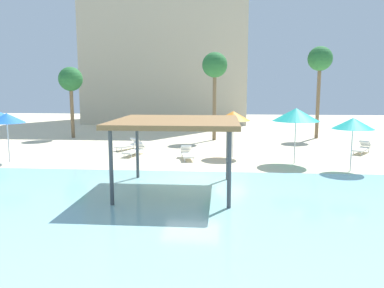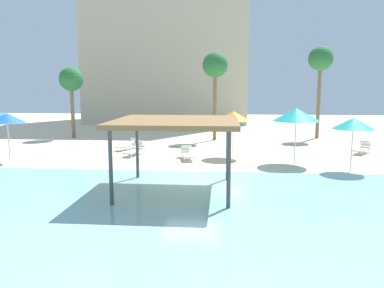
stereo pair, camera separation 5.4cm
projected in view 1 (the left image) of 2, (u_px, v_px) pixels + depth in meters
name	position (u px, v px, depth m)	size (l,w,h in m)	color
ground_plane	(191.00, 180.00, 16.89)	(80.00, 80.00, 0.00)	beige
lagoon_water	(177.00, 220.00, 11.71)	(44.00, 13.50, 0.04)	#8CC6CC
shade_pavilion	(176.00, 124.00, 14.58)	(4.72, 4.72, 2.85)	#42474C
beach_umbrella_blue_0	(7.00, 118.00, 20.40)	(1.91, 1.91, 2.69)	silver
beach_umbrella_teal_1	(296.00, 115.00, 19.96)	(2.47, 2.47, 2.98)	silver
beach_umbrella_teal_3	(353.00, 123.00, 18.24)	(1.97, 1.97, 2.62)	silver
beach_umbrella_orange_4	(233.00, 116.00, 21.94)	(1.98, 1.98, 2.70)	silver
lounge_chair_0	(187.00, 153.00, 21.68)	(0.98, 1.98, 0.74)	white
lounge_chair_2	(362.00, 148.00, 23.53)	(1.58, 1.90, 0.74)	white
lounge_chair_3	(135.00, 150.00, 22.89)	(1.12, 1.99, 0.74)	white
lounge_chair_4	(129.00, 145.00, 24.89)	(1.55, 1.91, 0.74)	white
palm_tree_0	(215.00, 67.00, 28.55)	(1.90, 1.90, 6.66)	brown
palm_tree_1	(320.00, 61.00, 29.57)	(1.90, 1.90, 7.20)	brown
palm_tree_2	(71.00, 80.00, 30.09)	(1.90, 1.90, 5.64)	brown
hotel_block_0	(168.00, 30.00, 44.47)	(17.96, 10.97, 21.35)	beige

